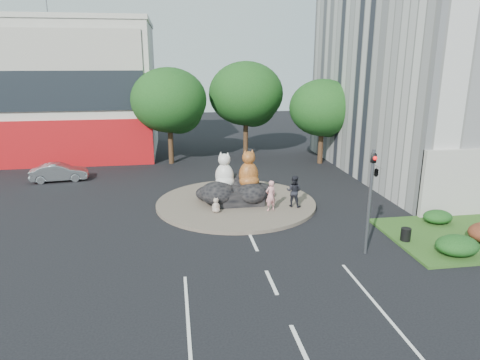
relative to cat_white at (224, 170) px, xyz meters
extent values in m
plane|color=black|center=(0.68, -10.29, -2.22)|extent=(120.00, 120.00, 0.00)
cylinder|color=brown|center=(0.68, -0.29, -2.12)|extent=(10.00, 10.00, 0.20)
cube|color=#BBB8A9|center=(-17.32, 17.71, 3.78)|extent=(25.00, 12.00, 12.00)
cube|color=#BBB8A9|center=(-17.32, 17.71, 9.98)|extent=(25.20, 12.20, 0.40)
cylinder|color=#382314|center=(-3.32, 11.71, -0.35)|extent=(0.44, 0.44, 3.74)
ellipsoid|color=#133E13|center=(-3.32, 11.71, 3.30)|extent=(6.46, 6.46, 5.49)
sphere|color=#133E13|center=(-2.52, 12.21, 2.45)|extent=(4.25, 4.25, 4.25)
sphere|color=#133E13|center=(-4.02, 11.41, 2.71)|extent=(3.74, 3.74, 3.74)
cylinder|color=#382314|center=(3.68, 13.71, -0.24)|extent=(0.44, 0.44, 3.96)
ellipsoid|color=#133E13|center=(3.68, 13.71, 3.63)|extent=(6.84, 6.84, 5.81)
sphere|color=#133E13|center=(4.48, 14.21, 2.73)|extent=(4.50, 4.50, 4.50)
sphere|color=#133E13|center=(2.98, 13.41, 3.00)|extent=(3.96, 3.96, 3.96)
cylinder|color=#382314|center=(9.68, 9.71, -0.57)|extent=(0.44, 0.44, 3.30)
ellipsoid|color=#133E13|center=(9.68, 9.71, 2.65)|extent=(5.70, 5.70, 4.84)
sphere|color=#133E13|center=(10.48, 10.21, 1.90)|extent=(3.75, 3.75, 3.75)
sphere|color=#133E13|center=(8.98, 9.41, 2.13)|extent=(3.30, 3.30, 3.30)
ellipsoid|color=#133E13|center=(9.68, -9.29, -1.65)|extent=(2.00, 1.60, 0.90)
ellipsoid|color=#133E13|center=(11.18, -5.49, -1.74)|extent=(1.60, 1.28, 0.72)
cylinder|color=#595B60|center=(5.68, -8.29, 0.28)|extent=(0.14, 0.14, 5.00)
imported|color=black|center=(5.68, -8.29, 1.98)|extent=(0.21, 0.26, 1.30)
imported|color=black|center=(5.88, -8.29, 1.78)|extent=(0.26, 1.24, 0.50)
sphere|color=red|center=(5.68, -8.47, 2.43)|extent=(0.18, 0.18, 0.18)
cylinder|color=#595B60|center=(13.68, -2.29, 1.78)|extent=(0.18, 0.18, 8.00)
cylinder|color=#595B60|center=(12.68, -2.29, 5.78)|extent=(2.00, 0.12, 0.12)
cube|color=silver|center=(11.68, -2.29, 5.68)|extent=(0.50, 0.22, 0.12)
imported|color=#D98C8E|center=(2.46, -2.27, -1.11)|extent=(0.78, 0.64, 1.84)
imported|color=black|center=(4.01, -1.79, -1.06)|extent=(1.18, 1.11, 1.94)
imported|color=#95999C|center=(-11.68, 7.16, -1.55)|extent=(4.21, 1.85, 1.34)
cylinder|color=black|center=(8.18, -7.44, -1.78)|extent=(0.52, 0.52, 0.65)
camera|label=1|loc=(-3.05, -25.67, 6.58)|focal=32.00mm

